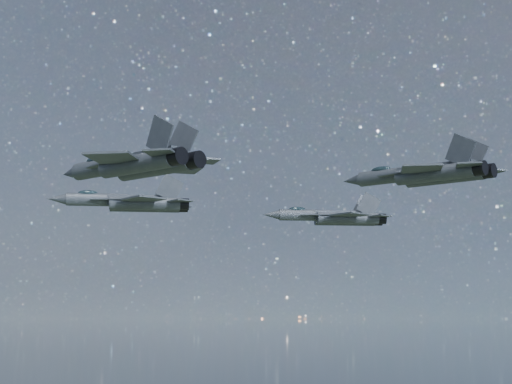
# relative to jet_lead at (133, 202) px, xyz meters

# --- Properties ---
(jet_lead) EXTENTS (15.50, 10.16, 3.99)m
(jet_lead) POSITION_rel_jet_lead_xyz_m (0.00, 0.00, 0.00)
(jet_lead) COLOR #2D3238
(jet_left) EXTENTS (16.70, 11.01, 4.27)m
(jet_left) POSITION_rel_jet_lead_xyz_m (17.07, 26.19, 0.78)
(jet_left) COLOR #2D3238
(jet_right) EXTENTS (17.31, 11.33, 4.46)m
(jet_right) POSITION_rel_jet_lead_xyz_m (8.86, -18.72, 0.46)
(jet_right) COLOR #2D3238
(jet_slot) EXTENTS (16.27, 10.72, 4.17)m
(jet_slot) POSITION_rel_jet_lead_xyz_m (31.67, -3.19, 1.06)
(jet_slot) COLOR #2D3238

